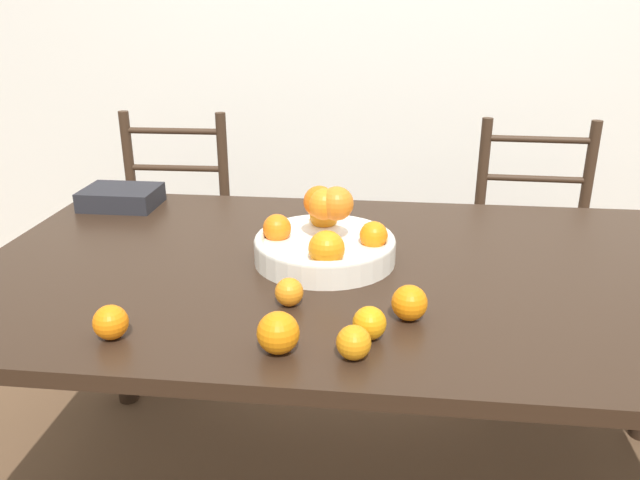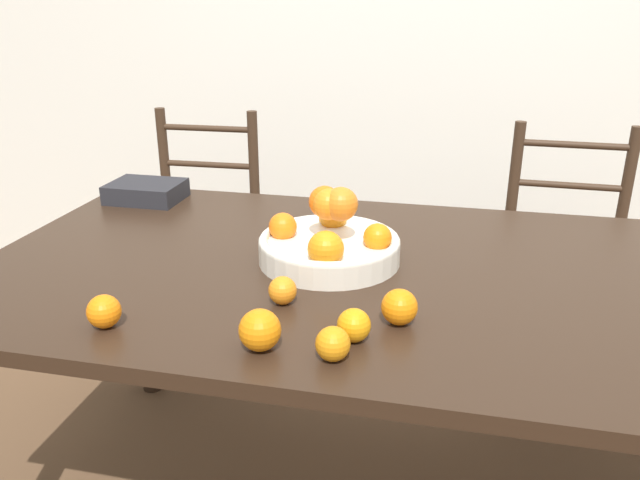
% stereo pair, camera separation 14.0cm
% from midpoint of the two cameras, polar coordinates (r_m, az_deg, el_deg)
% --- Properties ---
extents(wall_back, '(8.00, 0.06, 2.60)m').
position_cam_midpoint_polar(wall_back, '(2.91, 11.54, 19.37)').
color(wall_back, silver).
rests_on(wall_back, ground_plane).
extents(dining_table, '(1.95, 1.05, 0.77)m').
position_cam_midpoint_polar(dining_table, '(1.54, 8.03, -5.46)').
color(dining_table, black).
rests_on(dining_table, ground_plane).
extents(fruit_bowl, '(0.35, 0.35, 0.19)m').
position_cam_midpoint_polar(fruit_bowl, '(1.51, 3.53, -0.11)').
color(fruit_bowl, silver).
rests_on(fruit_bowl, dining_table).
extents(orange_loose_0, '(0.08, 0.08, 0.08)m').
position_cam_midpoint_polar(orange_loose_0, '(1.14, -2.00, -8.32)').
color(orange_loose_0, orange).
rests_on(orange_loose_0, dining_table).
extents(orange_loose_1, '(0.07, 0.07, 0.07)m').
position_cam_midpoint_polar(orange_loose_1, '(1.25, 10.50, -6.12)').
color(orange_loose_1, orange).
rests_on(orange_loose_1, dining_table).
extents(orange_loose_2, '(0.07, 0.07, 0.07)m').
position_cam_midpoint_polar(orange_loose_2, '(1.27, -16.19, -6.37)').
color(orange_loose_2, orange).
rests_on(orange_loose_2, dining_table).
extents(orange_loose_3, '(0.06, 0.06, 0.06)m').
position_cam_midpoint_polar(orange_loose_3, '(1.12, 4.83, -9.54)').
color(orange_loose_3, orange).
rests_on(orange_loose_3, dining_table).
extents(orange_loose_4, '(0.06, 0.06, 0.06)m').
position_cam_midpoint_polar(orange_loose_4, '(1.31, -0.38, -4.70)').
color(orange_loose_4, orange).
rests_on(orange_loose_4, dining_table).
extents(orange_loose_5, '(0.06, 0.06, 0.06)m').
position_cam_midpoint_polar(orange_loose_5, '(1.18, 6.56, -7.84)').
color(orange_loose_5, orange).
rests_on(orange_loose_5, dining_table).
extents(chair_left, '(0.43, 0.41, 0.97)m').
position_cam_midpoint_polar(chair_left, '(2.52, -9.27, -0.33)').
color(chair_left, '#382619').
rests_on(chair_left, ground_plane).
extents(chair_right, '(0.43, 0.41, 0.97)m').
position_cam_midpoint_polar(chair_right, '(2.40, 22.85, -2.93)').
color(chair_right, '#382619').
rests_on(chair_right, ground_plane).
extents(book_stack, '(0.23, 0.17, 0.06)m').
position_cam_midpoint_polar(book_stack, '(2.05, -13.74, 4.31)').
color(book_stack, '#232328').
rests_on(book_stack, dining_table).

